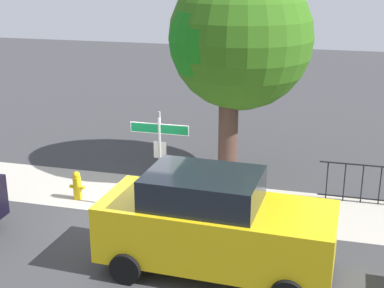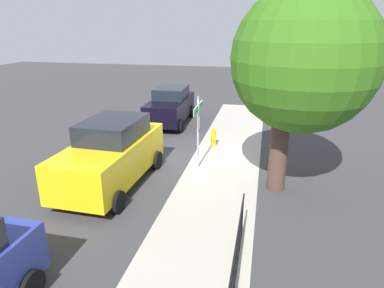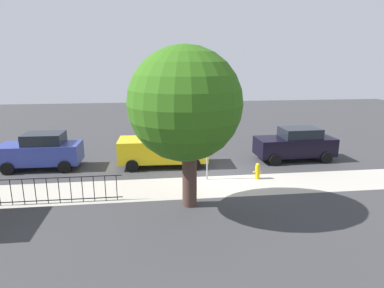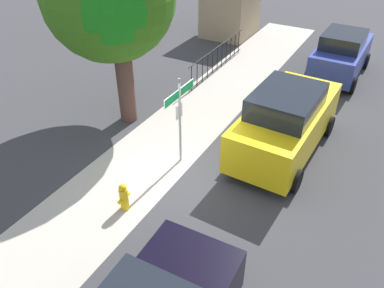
{
  "view_description": "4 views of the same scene",
  "coord_description": "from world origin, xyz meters",
  "px_view_note": "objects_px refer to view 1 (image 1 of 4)",
  "views": [
    {
      "loc": [
        4.5,
        -11.79,
        6.01
      ],
      "look_at": [
        1.02,
        1.21,
        1.61
      ],
      "focal_mm": 51.76,
      "sensor_mm": 36.0,
      "label": 1
    },
    {
      "loc": [
        11.79,
        2.64,
        4.98
      ],
      "look_at": [
        1.18,
        0.35,
        1.15
      ],
      "focal_mm": 32.2,
      "sensor_mm": 36.0,
      "label": 2
    },
    {
      "loc": [
        2.98,
        15.14,
        5.52
      ],
      "look_at": [
        1.07,
        -0.16,
        1.62
      ],
      "focal_mm": 31.14,
      "sensor_mm": 36.0,
      "label": 3
    },
    {
      "loc": [
        -7.34,
        -4.35,
        6.9
      ],
      "look_at": [
        -0.11,
        -0.28,
        1.14
      ],
      "focal_mm": 36.22,
      "sensor_mm": 36.0,
      "label": 4
    }
  ],
  "objects_px": {
    "shade_tree": "(238,37)",
    "car_yellow": "(214,224)",
    "fire_hydrant": "(77,185)",
    "street_sign": "(160,145)"
  },
  "relations": [
    {
      "from": "car_yellow",
      "to": "fire_hydrant",
      "type": "bearing_deg",
      "value": 150.9
    },
    {
      "from": "shade_tree",
      "to": "fire_hydrant",
      "type": "distance_m",
      "value": 5.98
    },
    {
      "from": "car_yellow",
      "to": "fire_hydrant",
      "type": "relative_size",
      "value": 6.04
    },
    {
      "from": "shade_tree",
      "to": "car_yellow",
      "type": "xyz_separation_m",
      "value": [
        0.61,
        -5.52,
        -3.02
      ]
    },
    {
      "from": "shade_tree",
      "to": "street_sign",
      "type": "bearing_deg",
      "value": -112.97
    },
    {
      "from": "street_sign",
      "to": "fire_hydrant",
      "type": "xyz_separation_m",
      "value": [
        -2.41,
        0.2,
        -1.4
      ]
    },
    {
      "from": "car_yellow",
      "to": "street_sign",
      "type": "bearing_deg",
      "value": 130.51
    },
    {
      "from": "fire_hydrant",
      "to": "street_sign",
      "type": "bearing_deg",
      "value": -4.72
    },
    {
      "from": "street_sign",
      "to": "car_yellow",
      "type": "relative_size",
      "value": 0.56
    },
    {
      "from": "fire_hydrant",
      "to": "shade_tree",
      "type": "bearing_deg",
      "value": 37.93
    }
  ]
}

